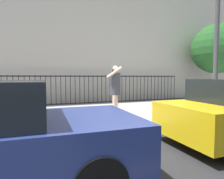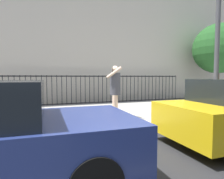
# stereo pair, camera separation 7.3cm
# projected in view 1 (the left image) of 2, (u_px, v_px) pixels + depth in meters

# --- Properties ---
(ground_plane) EXTENTS (60.00, 60.00, 0.00)m
(ground_plane) POSITION_uv_depth(u_px,v_px,m) (134.00, 131.00, 5.33)
(ground_plane) COLOR #28282B
(sidewalk) EXTENTS (28.00, 4.40, 0.15)m
(sidewalk) POSITION_uv_depth(u_px,v_px,m) (108.00, 114.00, 7.39)
(sidewalk) COLOR #B2ADA3
(sidewalk) RESTS_ON ground
(building_facade) EXTENTS (28.00, 4.00, 12.99)m
(building_facade) POSITION_uv_depth(u_px,v_px,m) (77.00, 3.00, 12.86)
(building_facade) COLOR beige
(building_facade) RESTS_ON ground
(iron_fence) EXTENTS (12.03, 0.04, 1.60)m
(iron_fence) POSITION_uv_depth(u_px,v_px,m) (86.00, 86.00, 10.79)
(iron_fence) COLOR black
(iron_fence) RESTS_ON ground
(pedestrian_on_phone) EXTENTS (0.60, 0.72, 1.71)m
(pedestrian_on_phone) POSITION_uv_depth(u_px,v_px,m) (115.00, 88.00, 6.21)
(pedestrian_on_phone) COLOR beige
(pedestrian_on_phone) RESTS_ON sidewalk
(street_bench) EXTENTS (1.60, 0.45, 0.95)m
(street_bench) POSITION_uv_depth(u_px,v_px,m) (13.00, 100.00, 7.17)
(street_bench) COLOR brown
(street_bench) RESTS_ON sidewalk
(street_tree_near) EXTENTS (3.17, 3.17, 4.91)m
(street_tree_near) POSITION_uv_depth(u_px,v_px,m) (217.00, 49.00, 12.35)
(street_tree_near) COLOR #4C3823
(street_tree_near) RESTS_ON ground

